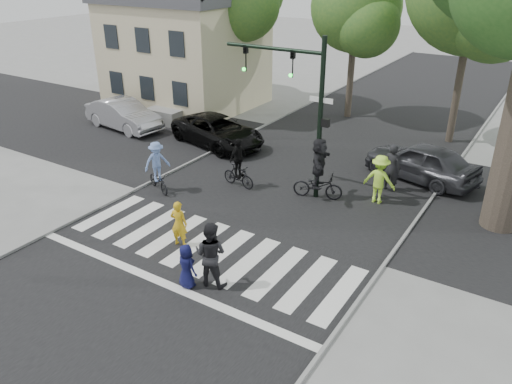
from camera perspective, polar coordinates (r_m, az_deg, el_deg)
ground at (r=15.38m, az=-7.67°, el=-8.02°), size 120.00×120.00×0.00m
road_stem at (r=18.92m, az=1.97°, el=-1.00°), size 10.00×70.00×0.01m
road_cross at (r=21.32m, az=6.09°, el=2.03°), size 70.00×10.00×0.01m
curb_left at (r=21.65m, az=-9.61°, el=2.30°), size 0.10×70.00×0.10m
curb_right at (r=17.21m, az=16.64°, el=-4.84°), size 0.10×70.00×0.10m
crosswalk at (r=15.80m, az=-6.14°, el=-6.90°), size 10.00×3.85×0.01m
traffic_signal at (r=18.39m, az=5.06°, el=11.10°), size 4.45×0.29×6.00m
bg_tree_2 at (r=28.32m, az=11.68°, el=19.58°), size 5.04×4.80×8.40m
house at (r=31.31m, az=-8.11°, el=16.68°), size 8.40×8.10×8.82m
pedestrian_woman at (r=15.93m, az=-8.81°, el=-3.59°), size 0.63×0.49×1.55m
pedestrian_child at (r=14.04m, az=-7.95°, el=-8.39°), size 0.71×0.54×1.32m
pedestrian_adult at (r=13.90m, az=-5.21°, el=-7.09°), size 1.06×0.89×1.94m
cyclist_left at (r=19.78m, az=-11.18°, el=2.49°), size 1.68×1.18×2.02m
cyclist_mid at (r=19.79m, az=-2.03°, el=2.84°), size 1.57×0.97×2.00m
cyclist_right at (r=18.86m, az=7.16°, el=2.29°), size 2.00×1.85×2.40m
car_suv at (r=24.48m, az=-4.40°, el=6.98°), size 5.53×3.55×1.42m
car_silver at (r=27.70m, az=-14.92°, el=8.55°), size 4.90×2.21×1.56m
car_grey at (r=21.53m, az=18.38°, el=3.33°), size 4.99×3.00×1.59m
bystander_hivis at (r=18.98m, az=13.93°, el=1.42°), size 1.21×0.70×1.87m
bystander_dark at (r=20.10m, az=15.26°, el=2.70°), size 0.73×0.50×1.92m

